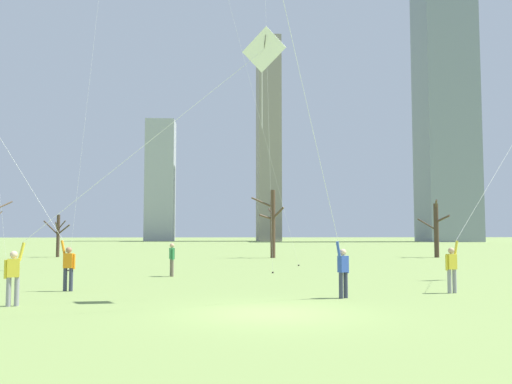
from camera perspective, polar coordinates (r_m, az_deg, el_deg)
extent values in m
plane|color=#7A934C|center=(15.06, 1.63, -12.50)|extent=(400.00, 400.00, 0.00)
cylinder|color=gray|center=(20.86, 19.51, -8.77)|extent=(0.14, 0.14, 0.85)
cylinder|color=gray|center=(21.00, 19.99, -8.72)|extent=(0.14, 0.14, 0.85)
cube|color=yellow|center=(20.88, 19.70, -6.85)|extent=(0.38, 0.28, 0.54)
sphere|color=tan|center=(20.87, 19.68, -5.78)|extent=(0.22, 0.22, 0.22)
cylinder|color=yellow|center=(20.75, 19.25, -6.97)|extent=(0.09, 0.09, 0.55)
cylinder|color=yellow|center=(21.00, 20.12, -5.53)|extent=(0.22, 0.14, 0.56)
cylinder|color=gray|center=(17.83, -24.39, -9.46)|extent=(0.14, 0.14, 0.85)
cylinder|color=gray|center=(17.83, -23.68, -9.48)|extent=(0.14, 0.14, 0.85)
cube|color=yellow|center=(17.77, -23.97, -7.24)|extent=(0.39, 0.30, 0.54)
sphere|color=beige|center=(17.75, -23.93, -5.99)|extent=(0.22, 0.22, 0.22)
cylinder|color=yellow|center=(17.78, -24.65, -7.33)|extent=(0.09, 0.09, 0.55)
cylinder|color=yellow|center=(17.75, -23.24, -5.74)|extent=(0.22, 0.15, 0.56)
cube|color=white|center=(18.64, 0.84, 14.61)|extent=(1.43, 0.69, 1.36)
cylinder|color=black|center=(18.64, 0.84, 14.61)|extent=(0.08, 0.58, 0.82)
cylinder|color=white|center=(18.53, 0.63, 9.82)|extent=(0.02, 0.02, 2.08)
cylinder|color=silver|center=(17.54, -11.07, 5.20)|extent=(7.32, 0.84, 6.35)
cylinder|color=#33384C|center=(21.49, -18.73, -8.64)|extent=(0.14, 0.14, 0.85)
cylinder|color=#33384C|center=(21.57, -19.28, -8.61)|extent=(0.14, 0.14, 0.85)
cube|color=orange|center=(21.49, -18.96, -6.78)|extent=(0.36, 0.24, 0.54)
sphere|color=#9E7051|center=(21.47, -18.94, -5.74)|extent=(0.22, 0.22, 0.22)
cylinder|color=orange|center=(21.41, -18.44, -6.89)|extent=(0.09, 0.09, 0.55)
cylinder|color=orange|center=(21.55, -19.45, -5.50)|extent=(0.21, 0.11, 0.56)
cylinder|color=#33384C|center=(18.56, 9.33, -9.55)|extent=(0.14, 0.14, 0.85)
cylinder|color=#33384C|center=(18.41, 8.85, -9.60)|extent=(0.14, 0.14, 0.85)
cube|color=#2D4CA5|center=(18.43, 9.07, -7.43)|extent=(0.39, 0.35, 0.54)
sphere|color=beige|center=(18.41, 9.05, -6.21)|extent=(0.22, 0.22, 0.22)
cylinder|color=#2D4CA5|center=(18.59, 9.52, -7.49)|extent=(0.09, 0.09, 0.55)
cylinder|color=#2D4CA5|center=(18.26, 8.59, -5.98)|extent=(0.22, 0.19, 0.56)
cylinder|color=#726656|center=(27.23, -8.72, -7.83)|extent=(0.14, 0.14, 0.85)
cylinder|color=#726656|center=(27.44, -8.83, -7.80)|extent=(0.14, 0.14, 0.85)
cube|color=#338C4C|center=(27.30, -8.76, -6.35)|extent=(0.29, 0.38, 0.54)
sphere|color=tan|center=(27.29, -8.75, -5.54)|extent=(0.22, 0.22, 0.22)
cylinder|color=#338C4C|center=(27.10, -8.66, -6.44)|extent=(0.09, 0.09, 0.55)
cylinder|color=#338C4C|center=(27.51, -8.86, -6.41)|extent=(0.09, 0.09, 0.55)
cylinder|color=silver|center=(34.36, -17.20, 8.76)|extent=(0.97, 2.76, 19.45)
cylinder|color=#3F3833|center=(32.37, -18.97, -7.74)|extent=(0.10, 0.10, 0.08)
cylinder|color=#3F3833|center=(37.63, -24.55, -7.06)|extent=(0.10, 0.10, 0.08)
cylinder|color=silver|center=(35.58, -0.38, 10.58)|extent=(6.07, 1.33, 22.40)
cylinder|color=#3F3833|center=(35.44, 4.48, -7.63)|extent=(0.10, 0.10, 0.08)
cylinder|color=silver|center=(32.11, 1.19, 12.45)|extent=(0.24, 3.49, 22.66)
cylinder|color=#3F3833|center=(29.12, 1.76, -8.39)|extent=(0.10, 0.10, 0.08)
cylinder|color=brown|center=(50.02, -24.84, -1.30)|extent=(1.18, 1.12, 0.84)
cylinder|color=#4C3828|center=(46.09, 1.77, -3.33)|extent=(0.41, 0.41, 5.71)
cylinder|color=#4C3828|center=(45.86, 1.07, -2.63)|extent=(1.25, 0.56, 0.50)
cylinder|color=#4C3828|center=(45.83, 2.33, -2.18)|extent=(1.04, 0.87, 1.03)
cylinder|color=#4C3828|center=(46.99, 1.55, -2.07)|extent=(0.32, 1.83, 0.66)
cylinder|color=#4C3828|center=(46.07, 0.65, -1.09)|extent=(1.86, 0.15, 0.94)
cylinder|color=#423326|center=(49.34, 18.28, -3.82)|extent=(0.40, 0.40, 4.61)
cylinder|color=#423326|center=(49.74, 17.39, -3.24)|extent=(1.27, 1.43, 1.08)
cylinder|color=#423326|center=(48.96, 18.26, -1.23)|extent=(0.45, 0.97, 0.79)
cylinder|color=#423326|center=(48.81, 18.88, -2.66)|extent=(0.75, 1.53, 0.66)
cylinder|color=#423326|center=(50.65, -19.94, -4.31)|extent=(0.28, 0.28, 3.67)
cylinder|color=#423326|center=(50.03, -20.05, -3.61)|extent=(0.22, 1.33, 1.17)
cylinder|color=#423326|center=(49.92, -20.04, -3.39)|extent=(0.31, 1.53, 0.70)
cylinder|color=#423326|center=(50.39, -19.58, -3.25)|extent=(0.80, 0.47, 0.81)
cylinder|color=#423326|center=(51.18, -20.59, -3.52)|extent=(1.56, 0.82, 1.30)
cylinder|color=#423326|center=(50.12, -19.40, -3.70)|extent=(1.28, 0.91, 0.89)
cube|color=gray|center=(131.20, 1.30, 5.46)|extent=(5.24, 10.41, 48.26)
cube|color=gray|center=(132.35, 19.14, 8.17)|extent=(11.78, 10.41, 59.89)
cube|color=#9EA3AD|center=(132.95, -9.94, 1.17)|extent=(6.78, 7.20, 28.86)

